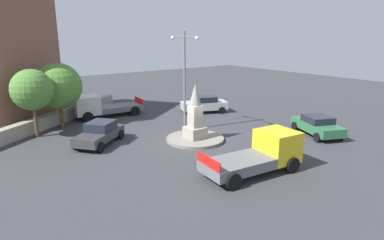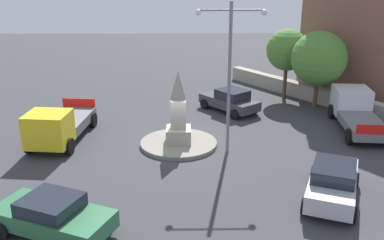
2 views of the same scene
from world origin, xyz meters
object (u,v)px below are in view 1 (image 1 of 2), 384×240
object	(u,v)px
car_green_near_island	(317,125)
truck_yellow_approaching	(261,154)
tree_mid_cluster	(58,86)
car_silver_passing	(204,104)
car_dark_grey_far_side	(100,133)
truck_white_parked_left	(100,106)
tree_near_wall	(32,90)
streetlamp	(185,71)
monument	(195,115)

from	to	relation	value
car_green_near_island	truck_yellow_approaching	xyz separation A→B (m)	(-2.02, 8.19, 0.24)
tree_mid_cluster	car_silver_passing	bearing A→B (deg)	-102.93
car_dark_grey_far_side	car_silver_passing	distance (m)	11.57
car_green_near_island	car_dark_grey_far_side	xyz separation A→B (m)	(7.41, 13.38, 0.01)
car_silver_passing	tree_mid_cluster	xyz separation A→B (m)	(2.77, 12.06, 2.43)
car_silver_passing	truck_yellow_approaching	world-z (taller)	truck_yellow_approaching
truck_white_parked_left	tree_near_wall	xyz separation A→B (m)	(-2.84, 5.75, 2.42)
truck_yellow_approaching	streetlamp	bearing A→B (deg)	-7.78
car_dark_grey_far_side	truck_white_parked_left	world-z (taller)	truck_white_parked_left
truck_white_parked_left	car_dark_grey_far_side	bearing A→B (deg)	158.61
truck_yellow_approaching	car_dark_grey_far_side	bearing A→B (deg)	28.83
truck_white_parked_left	tree_mid_cluster	xyz separation A→B (m)	(-1.28, 3.60, 2.27)
tree_near_wall	streetlamp	bearing A→B (deg)	-117.54
truck_yellow_approaching	car_green_near_island	bearing A→B (deg)	-76.12
car_green_near_island	tree_mid_cluster	distance (m)	19.52
car_silver_passing	tree_near_wall	world-z (taller)	tree_near_wall
car_green_near_island	tree_mid_cluster	world-z (taller)	tree_mid_cluster
streetlamp	car_dark_grey_far_side	distance (m)	7.42
monument	car_dark_grey_far_side	xyz separation A→B (m)	(3.20, 5.52, -1.03)
streetlamp	car_green_near_island	world-z (taller)	streetlamp
truck_yellow_approaching	truck_white_parked_left	distance (m)	16.60
streetlamp	tree_near_wall	distance (m)	10.65
monument	tree_mid_cluster	distance (m)	11.05
streetlamp	tree_near_wall	bearing A→B (deg)	62.46
streetlamp	truck_yellow_approaching	size ratio (longest dim) A/B	1.31
car_green_near_island	car_silver_passing	size ratio (longest dim) A/B	1.01
tree_mid_cluster	truck_yellow_approaching	bearing A→B (deg)	-158.19
monument	tree_mid_cluster	xyz separation A→B (m)	(8.90, 6.39, 1.45)
monument	streetlamp	size ratio (longest dim) A/B	0.51
streetlamp	car_dark_grey_far_side	xyz separation A→B (m)	(0.76, 6.38, -3.72)
monument	car_dark_grey_far_side	distance (m)	6.46
monument	streetlamp	world-z (taller)	streetlamp
car_silver_passing	truck_yellow_approaching	bearing A→B (deg)	154.13
tree_near_wall	car_dark_grey_far_side	bearing A→B (deg)	-143.92
car_silver_passing	tree_mid_cluster	world-z (taller)	tree_mid_cluster
car_green_near_island	truck_yellow_approaching	bearing A→B (deg)	103.88
monument	tree_mid_cluster	bearing A→B (deg)	35.67
car_green_near_island	monument	bearing A→B (deg)	61.78
car_silver_passing	truck_white_parked_left	distance (m)	9.38
truck_white_parked_left	tree_near_wall	world-z (taller)	tree_near_wall
car_dark_grey_far_side	car_silver_passing	size ratio (longest dim) A/B	0.93
car_dark_grey_far_side	truck_yellow_approaching	world-z (taller)	truck_yellow_approaching
car_green_near_island	car_dark_grey_far_side	size ratio (longest dim) A/B	1.09
truck_yellow_approaching	tree_mid_cluster	size ratio (longest dim) A/B	1.12
car_green_near_island	truck_yellow_approaching	size ratio (longest dim) A/B	0.81
car_green_near_island	car_silver_passing	bearing A→B (deg)	11.93
monument	car_silver_passing	size ratio (longest dim) A/B	0.84
streetlamp	tree_mid_cluster	size ratio (longest dim) A/B	1.47
streetlamp	truck_white_parked_left	xyz separation A→B (m)	(7.74, 3.64, -3.51)
tree_near_wall	tree_mid_cluster	xyz separation A→B (m)	(1.56, -2.15, -0.15)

